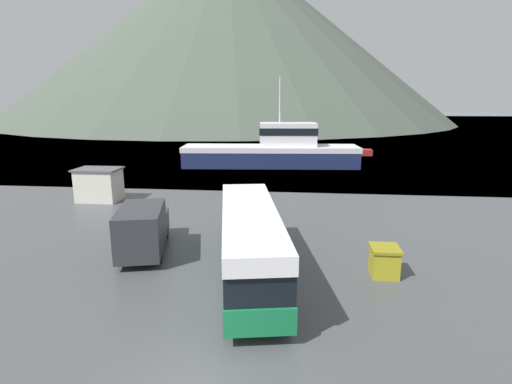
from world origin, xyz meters
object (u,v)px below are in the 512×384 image
storage_bin (384,261)px  small_boat (352,152)px  fishing_boat (274,150)px  tour_bus (250,240)px  delivery_van (143,228)px  dock_kiosk (99,184)px

storage_bin → small_boat: 41.84m
fishing_boat → storage_bin: (7.02, -30.57, -1.26)m
tour_bus → delivery_van: tour_bus is taller
dock_kiosk → storage_bin: bearing=-31.1°
tour_bus → fishing_boat: (-0.84, 31.41, 0.15)m
dock_kiosk → fishing_boat: bearing=55.1°
tour_bus → dock_kiosk: (-13.77, 12.89, -0.48)m
delivery_van → small_boat: (16.01, 40.10, -0.93)m
delivery_van → dock_kiosk: (-7.79, 10.48, -0.03)m
dock_kiosk → tour_bus: bearing=-43.1°
dock_kiosk → delivery_van: bearing=-53.4°
storage_bin → small_boat: storage_bin is taller
fishing_boat → dock_kiosk: size_ratio=6.21×
tour_bus → fishing_boat: fishing_boat is taller
fishing_boat → small_boat: 15.61m
dock_kiosk → small_boat: bearing=51.2°
delivery_van → tour_bus: bearing=-35.4°
fishing_boat → small_boat: (10.87, 11.10, -1.53)m
small_boat → delivery_van: bearing=155.4°
delivery_van → dock_kiosk: dock_kiosk is taller
fishing_boat → dock_kiosk: bearing=140.6°
storage_bin → dock_kiosk: (-19.95, 12.05, 0.63)m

